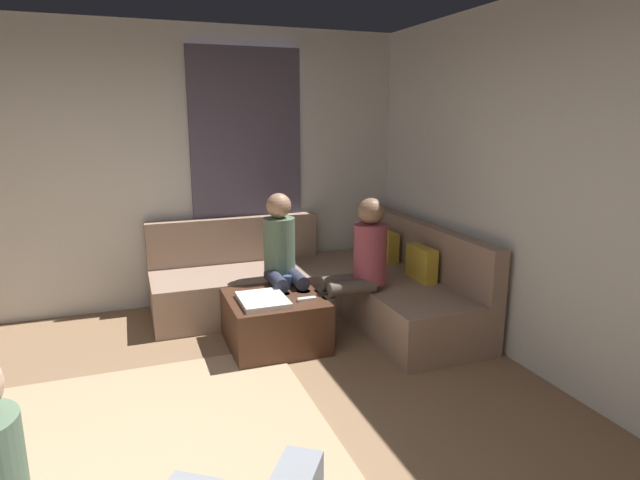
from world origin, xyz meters
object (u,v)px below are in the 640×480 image
(game_remote, at_px, (307,299))
(person_on_couch_back, at_px, (359,263))
(person_on_couch_side, at_px, (283,256))
(sectional_couch, at_px, (328,286))
(coffee_mug, at_px, (287,281))
(ottoman, at_px, (275,321))

(game_remote, distance_m, person_on_couch_back, 0.56)
(game_remote, distance_m, person_on_couch_side, 0.58)
(sectional_couch, bearing_deg, game_remote, -33.16)
(coffee_mug, xyz_separation_m, game_remote, (0.40, 0.04, -0.04))
(game_remote, height_order, person_on_couch_side, person_on_couch_side)
(person_on_couch_side, bearing_deg, ottoman, 63.24)
(game_remote, relative_size, person_on_couch_side, 0.12)
(person_on_couch_side, bearing_deg, person_on_couch_back, 141.31)
(person_on_couch_back, distance_m, person_on_couch_side, 0.69)
(coffee_mug, bearing_deg, sectional_couch, 119.97)
(coffee_mug, relative_size, person_on_couch_side, 0.08)
(person_on_couch_side, bearing_deg, coffee_mug, 91.28)
(coffee_mug, relative_size, person_on_couch_back, 0.08)
(game_remote, bearing_deg, ottoman, -129.29)
(game_remote, bearing_deg, person_on_couch_back, 101.05)
(game_remote, bearing_deg, sectional_couch, 146.84)
(sectional_couch, relative_size, person_on_couch_back, 2.12)
(sectional_couch, bearing_deg, person_on_couch_back, 5.41)
(ottoman, distance_m, game_remote, 0.36)
(ottoman, xyz_separation_m, game_remote, (0.18, 0.22, 0.22))
(sectional_couch, bearing_deg, coffee_mug, -60.03)
(sectional_couch, height_order, person_on_couch_back, person_on_couch_back)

